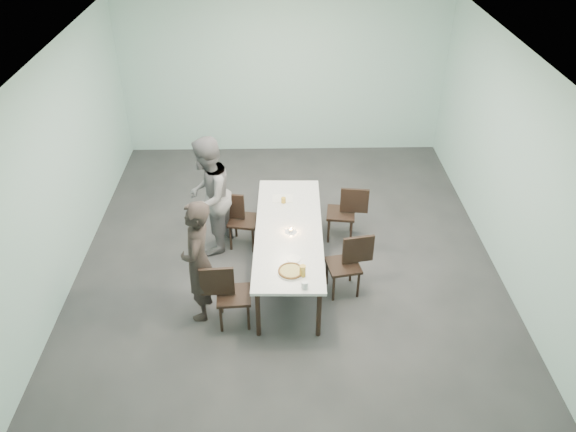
{
  "coord_description": "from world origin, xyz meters",
  "views": [
    {
      "loc": [
        -0.13,
        -6.55,
        5.15
      ],
      "look_at": [
        0.0,
        -0.4,
        1.0
      ],
      "focal_mm": 35.0,
      "sensor_mm": 36.0,
      "label": 1
    }
  ],
  "objects_px": {
    "chair_far_left": "(238,216)",
    "chair_far_right": "(346,210)",
    "chair_near_left": "(227,291)",
    "water_tumbler": "(305,285)",
    "beer_glass": "(303,271)",
    "pizza": "(291,271)",
    "side_plate": "(294,259)",
    "diner_near": "(198,261)",
    "table": "(289,233)",
    "amber_tumbler": "(283,200)",
    "tealight": "(291,231)",
    "chair_near_right": "(349,261)",
    "diner_far": "(208,197)"
  },
  "relations": [
    {
      "from": "chair_far_left",
      "to": "amber_tumbler",
      "type": "distance_m",
      "value": 0.73
    },
    {
      "from": "chair_near_left",
      "to": "chair_near_right",
      "type": "distance_m",
      "value": 1.69
    },
    {
      "from": "table",
      "to": "side_plate",
      "type": "distance_m",
      "value": 0.66
    },
    {
      "from": "chair_far_left",
      "to": "pizza",
      "type": "xyz_separation_m",
      "value": [
        0.74,
        -1.61,
        0.27
      ]
    },
    {
      "from": "chair_near_right",
      "to": "chair_far_right",
      "type": "xyz_separation_m",
      "value": [
        0.09,
        1.23,
        0.0
      ]
    },
    {
      "from": "chair_near_right",
      "to": "tealight",
      "type": "distance_m",
      "value": 0.88
    },
    {
      "from": "tealight",
      "to": "chair_far_right",
      "type": "bearing_deg",
      "value": 46.38
    },
    {
      "from": "chair_near_left",
      "to": "beer_glass",
      "type": "distance_m",
      "value": 0.99
    },
    {
      "from": "table",
      "to": "chair_far_left",
      "type": "height_order",
      "value": "chair_far_left"
    },
    {
      "from": "chair_far_left",
      "to": "amber_tumbler",
      "type": "xyz_separation_m",
      "value": [
        0.67,
        -0.03,
        0.29
      ]
    },
    {
      "from": "beer_glass",
      "to": "water_tumbler",
      "type": "relative_size",
      "value": 1.67
    },
    {
      "from": "chair_near_left",
      "to": "chair_near_right",
      "type": "xyz_separation_m",
      "value": [
        1.58,
        0.58,
        0.0
      ]
    },
    {
      "from": "pizza",
      "to": "tealight",
      "type": "height_order",
      "value": "tealight"
    },
    {
      "from": "chair_far_left",
      "to": "chair_far_right",
      "type": "height_order",
      "value": "same"
    },
    {
      "from": "chair_far_left",
      "to": "tealight",
      "type": "height_order",
      "value": "chair_far_left"
    },
    {
      "from": "table",
      "to": "amber_tumbler",
      "type": "bearing_deg",
      "value": 95.23
    },
    {
      "from": "chair_far_right",
      "to": "beer_glass",
      "type": "height_order",
      "value": "beer_glass"
    },
    {
      "from": "chair_near_right",
      "to": "side_plate",
      "type": "height_order",
      "value": "chair_near_right"
    },
    {
      "from": "chair_near_right",
      "to": "beer_glass",
      "type": "height_order",
      "value": "beer_glass"
    },
    {
      "from": "chair_near_left",
      "to": "diner_near",
      "type": "distance_m",
      "value": 0.51
    },
    {
      "from": "chair_near_right",
      "to": "chair_far_right",
      "type": "relative_size",
      "value": 1.0
    },
    {
      "from": "table",
      "to": "diner_near",
      "type": "xyz_separation_m",
      "value": [
        -1.13,
        -0.79,
        0.15
      ]
    },
    {
      "from": "chair_far_left",
      "to": "beer_glass",
      "type": "height_order",
      "value": "beer_glass"
    },
    {
      "from": "pizza",
      "to": "side_plate",
      "type": "relative_size",
      "value": 1.89
    },
    {
      "from": "pizza",
      "to": "side_plate",
      "type": "xyz_separation_m",
      "value": [
        0.04,
        0.26,
        -0.01
      ]
    },
    {
      "from": "chair_near_left",
      "to": "side_plate",
      "type": "distance_m",
      "value": 0.93
    },
    {
      "from": "chair_far_left",
      "to": "pizza",
      "type": "distance_m",
      "value": 1.79
    },
    {
      "from": "chair_near_left",
      "to": "water_tumbler",
      "type": "bearing_deg",
      "value": -17.66
    },
    {
      "from": "water_tumbler",
      "to": "side_plate",
      "type": "bearing_deg",
      "value": 101.59
    },
    {
      "from": "beer_glass",
      "to": "chair_near_right",
      "type": "bearing_deg",
      "value": 42.25
    },
    {
      "from": "chair_near_left",
      "to": "tealight",
      "type": "distance_m",
      "value": 1.24
    },
    {
      "from": "amber_tumbler",
      "to": "pizza",
      "type": "bearing_deg",
      "value": -87.61
    },
    {
      "from": "diner_near",
      "to": "water_tumbler",
      "type": "bearing_deg",
      "value": 74.82
    },
    {
      "from": "side_plate",
      "to": "water_tumbler",
      "type": "height_order",
      "value": "water_tumbler"
    },
    {
      "from": "chair_near_left",
      "to": "beer_glass",
      "type": "bearing_deg",
      "value": -4.61
    },
    {
      "from": "side_plate",
      "to": "water_tumbler",
      "type": "xyz_separation_m",
      "value": [
        0.11,
        -0.55,
        0.04
      ]
    },
    {
      "from": "chair_near_left",
      "to": "table",
      "type": "bearing_deg",
      "value": 47.04
    },
    {
      "from": "chair_far_right",
      "to": "side_plate",
      "type": "height_order",
      "value": "chair_far_right"
    },
    {
      "from": "pizza",
      "to": "water_tumbler",
      "type": "bearing_deg",
      "value": -61.43
    },
    {
      "from": "tealight",
      "to": "diner_near",
      "type": "bearing_deg",
      "value": -148.15
    },
    {
      "from": "table",
      "to": "chair_far_right",
      "type": "height_order",
      "value": "chair_far_right"
    },
    {
      "from": "diner_near",
      "to": "pizza",
      "type": "bearing_deg",
      "value": 86.29
    },
    {
      "from": "chair_far_right",
      "to": "side_plate",
      "type": "xyz_separation_m",
      "value": [
        -0.84,
        -1.49,
        0.25
      ]
    },
    {
      "from": "table",
      "to": "diner_far",
      "type": "distance_m",
      "value": 1.31
    },
    {
      "from": "chair_near_right",
      "to": "beer_glass",
      "type": "xyz_separation_m",
      "value": [
        -0.65,
        -0.59,
        0.32
      ]
    },
    {
      "from": "side_plate",
      "to": "amber_tumbler",
      "type": "distance_m",
      "value": 1.33
    },
    {
      "from": "diner_far",
      "to": "water_tumbler",
      "type": "relative_size",
      "value": 20.05
    },
    {
      "from": "chair_far_left",
      "to": "chair_far_right",
      "type": "relative_size",
      "value": 1.0
    },
    {
      "from": "water_tumbler",
      "to": "chair_far_left",
      "type": "bearing_deg",
      "value": 115.24
    },
    {
      "from": "chair_near_left",
      "to": "tealight",
      "type": "xyz_separation_m",
      "value": [
        0.81,
        0.9,
        0.27
      ]
    }
  ]
}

